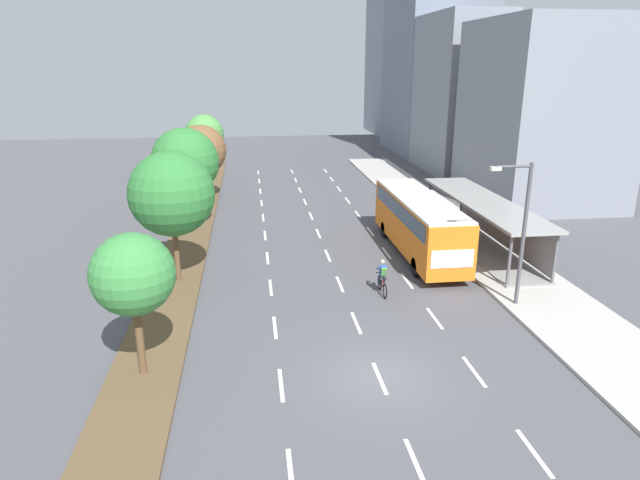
% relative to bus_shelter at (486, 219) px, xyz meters
% --- Properties ---
extents(ground_plane, '(140.00, 140.00, 0.00)m').
position_rel_bus_shelter_xyz_m(ground_plane, '(-9.53, -13.37, -1.86)').
color(ground_plane, '#4C4C51').
extents(median_strip, '(2.60, 52.00, 0.12)m').
position_rel_bus_shelter_xyz_m(median_strip, '(-17.83, 6.63, -1.80)').
color(median_strip, brown).
rests_on(median_strip, ground).
extents(sidewalk_right, '(4.50, 52.00, 0.15)m').
position_rel_bus_shelter_xyz_m(sidewalk_right, '(-0.28, 6.63, -1.79)').
color(sidewalk_right, '#ADAAA3').
rests_on(sidewalk_right, ground).
extents(lane_divider_left, '(0.14, 46.41, 0.01)m').
position_rel_bus_shelter_xyz_m(lane_divider_left, '(-13.03, 4.34, -1.86)').
color(lane_divider_left, white).
rests_on(lane_divider_left, ground).
extents(lane_divider_center, '(0.14, 46.41, 0.01)m').
position_rel_bus_shelter_xyz_m(lane_divider_center, '(-9.53, 4.34, -1.86)').
color(lane_divider_center, white).
rests_on(lane_divider_center, ground).
extents(lane_divider_right, '(0.14, 46.41, 0.01)m').
position_rel_bus_shelter_xyz_m(lane_divider_right, '(-6.03, 4.34, -1.86)').
color(lane_divider_right, white).
rests_on(lane_divider_right, ground).
extents(bus_shelter, '(2.90, 13.38, 2.86)m').
position_rel_bus_shelter_xyz_m(bus_shelter, '(0.00, 0.00, 0.00)').
color(bus_shelter, gray).
rests_on(bus_shelter, sidewalk_right).
extents(bus, '(2.54, 11.29, 3.37)m').
position_rel_bus_shelter_xyz_m(bus, '(-4.28, -0.41, 0.20)').
color(bus, orange).
rests_on(bus, ground).
extents(cyclist, '(0.46, 1.82, 1.71)m').
position_rel_bus_shelter_xyz_m(cyclist, '(-7.69, -5.98, -1.07)').
color(cyclist, black).
rests_on(cyclist, ground).
extents(median_tree_nearest, '(2.86, 2.86, 5.18)m').
position_rel_bus_shelter_xyz_m(median_tree_nearest, '(-17.88, -12.12, 1.98)').
color(median_tree_nearest, brown).
rests_on(median_tree_nearest, median_strip).
extents(median_tree_second, '(4.18, 4.18, 6.58)m').
position_rel_bus_shelter_xyz_m(median_tree_second, '(-17.66, -3.20, 2.74)').
color(median_tree_second, brown).
rests_on(median_tree_second, median_strip).
extents(median_tree_third, '(4.31, 4.31, 6.73)m').
position_rel_bus_shelter_xyz_m(median_tree_third, '(-17.94, 5.72, 2.81)').
color(median_tree_third, brown).
rests_on(median_tree_third, median_strip).
extents(median_tree_fourth, '(4.01, 4.01, 5.99)m').
position_rel_bus_shelter_xyz_m(median_tree_fourth, '(-17.66, 14.64, 2.23)').
color(median_tree_fourth, brown).
rests_on(median_tree_fourth, median_strip).
extents(median_tree_fifth, '(3.65, 3.65, 6.04)m').
position_rel_bus_shelter_xyz_m(median_tree_fifth, '(-18.02, 23.56, 2.45)').
color(median_tree_fifth, brown).
rests_on(median_tree_fifth, median_strip).
extents(streetlight, '(1.91, 0.24, 6.50)m').
position_rel_bus_shelter_xyz_m(streetlight, '(-2.11, -8.18, 2.02)').
color(streetlight, '#4C4C51').
rests_on(streetlight, sidewalk_right).
extents(building_near_right, '(9.51, 12.16, 13.99)m').
position_rel_bus_shelter_xyz_m(building_near_right, '(9.07, 11.62, 5.13)').
color(building_near_right, gray).
rests_on(building_near_right, ground).
extents(building_mid_right, '(6.16, 11.90, 15.42)m').
position_rel_bus_shelter_xyz_m(building_mid_right, '(7.29, 25.23, 5.85)').
color(building_mid_right, gray).
rests_on(building_mid_right, ground).
extents(building_far_right, '(9.88, 14.32, 25.72)m').
position_rel_bus_shelter_xyz_m(building_far_right, '(9.14, 38.47, 10.99)').
color(building_far_right, slate).
rests_on(building_far_right, ground).
extents(building_tall_right, '(7.48, 13.29, 21.70)m').
position_rel_bus_shelter_xyz_m(building_tall_right, '(9.68, 58.84, 8.98)').
color(building_tall_right, gray).
rests_on(building_tall_right, ground).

